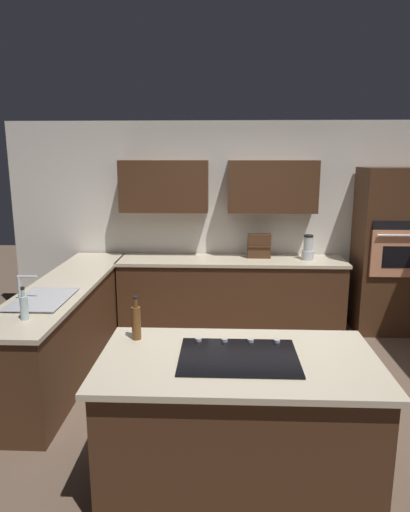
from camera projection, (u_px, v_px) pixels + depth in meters
ground_plane at (244, 394)px, 4.24m from camera, size 14.00×14.00×0.00m
wall_back at (234, 215)px, 5.93m from camera, size 6.00×0.44×2.60m
lower_cabinets_back at (231, 295)px, 5.83m from camera, size 2.80×0.60×0.86m
countertop_back at (231, 261)px, 5.73m from camera, size 2.84×0.64×0.04m
lower_cabinets_side at (68, 326)px, 4.75m from camera, size 0.60×2.90×0.86m
countertop_side at (65, 285)px, 4.66m from camera, size 0.64×2.94×0.04m
island_base at (237, 423)px, 3.03m from camera, size 1.72×0.92×0.86m
island_top at (238, 361)px, 2.93m from camera, size 1.80×1.00×0.04m
wall_oven at (390, 251)px, 5.62m from camera, size 0.80×0.66×2.03m
sink_unit at (41, 299)px, 4.08m from camera, size 0.46×0.70×0.23m
cooktop at (238, 356)px, 2.93m from camera, size 0.76×0.56×0.03m
blender at (308, 249)px, 5.67m from camera, size 0.15×0.15×0.31m
spice_rack at (259, 246)px, 5.76m from camera, size 0.29×0.11×0.31m
dish_soap_bottle at (24, 307)px, 3.59m from camera, size 0.06×0.06×0.27m
oil_bottle at (136, 322)px, 3.20m from camera, size 0.07×0.07×0.32m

